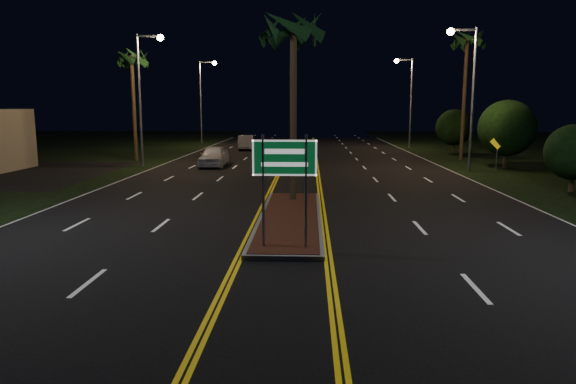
# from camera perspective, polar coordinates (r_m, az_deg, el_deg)

# --- Properties ---
(ground) EXTENTS (120.00, 120.00, 0.00)m
(ground) POSITION_cam_1_polar(r_m,az_deg,el_deg) (12.09, -1.02, -10.34)
(ground) COLOR black
(ground) RESTS_ON ground
(median_island) EXTENTS (2.25, 10.25, 0.17)m
(median_island) POSITION_cam_1_polar(r_m,az_deg,el_deg) (18.80, 0.24, -2.91)
(median_island) COLOR gray
(median_island) RESTS_ON ground
(highway_sign) EXTENTS (1.80, 0.08, 3.20)m
(highway_sign) POSITION_cam_1_polar(r_m,az_deg,el_deg) (14.27, -0.39, 2.63)
(highway_sign) COLOR gray
(highway_sign) RESTS_ON ground
(streetlight_left_mid) EXTENTS (1.91, 0.44, 9.00)m
(streetlight_left_mid) POSITION_cam_1_polar(r_m,az_deg,el_deg) (37.16, -15.65, 11.43)
(streetlight_left_mid) COLOR gray
(streetlight_left_mid) RESTS_ON ground
(streetlight_left_far) EXTENTS (1.91, 0.44, 9.00)m
(streetlight_left_far) POSITION_cam_1_polar(r_m,az_deg,el_deg) (56.52, -9.32, 10.80)
(streetlight_left_far) COLOR gray
(streetlight_left_far) RESTS_ON ground
(streetlight_right_mid) EXTENTS (1.91, 0.44, 9.00)m
(streetlight_right_mid) POSITION_cam_1_polar(r_m,az_deg,el_deg) (34.84, 19.32, 11.42)
(streetlight_right_mid) COLOR gray
(streetlight_right_mid) RESTS_ON ground
(streetlight_right_far) EXTENTS (1.91, 0.44, 9.00)m
(streetlight_right_far) POSITION_cam_1_polar(r_m,az_deg,el_deg) (54.30, 13.14, 10.75)
(streetlight_right_far) COLOR gray
(streetlight_right_far) RESTS_ON ground
(palm_median) EXTENTS (2.40, 2.40, 8.30)m
(palm_median) POSITION_cam_1_polar(r_m,az_deg,el_deg) (22.11, 0.61, 17.66)
(palm_median) COLOR #382819
(palm_median) RESTS_ON ground
(palm_left_far) EXTENTS (2.40, 2.40, 8.80)m
(palm_left_far) POSITION_cam_1_polar(r_m,az_deg,el_deg) (41.77, -16.99, 13.97)
(palm_left_far) COLOR #382819
(palm_left_far) RESTS_ON ground
(palm_right_far) EXTENTS (2.40, 2.40, 10.30)m
(palm_right_far) POSITION_cam_1_polar(r_m,az_deg,el_deg) (43.40, 19.30, 15.53)
(palm_right_far) COLOR #382819
(palm_right_far) RESTS_ON ground
(shrub_near) EXTENTS (2.70, 2.70, 3.30)m
(shrub_near) POSITION_cam_1_polar(r_m,az_deg,el_deg) (28.49, 29.17, 3.87)
(shrub_near) COLOR #382819
(shrub_near) RESTS_ON ground
(shrub_mid) EXTENTS (3.78, 3.78, 4.62)m
(shrub_mid) POSITION_cam_1_polar(r_m,az_deg,el_deg) (37.81, 23.15, 6.54)
(shrub_mid) COLOR #382819
(shrub_mid) RESTS_ON ground
(shrub_far) EXTENTS (3.24, 3.24, 3.96)m
(shrub_far) POSITION_cam_1_polar(r_m,az_deg,el_deg) (49.17, 17.97, 6.85)
(shrub_far) COLOR #382819
(shrub_far) RESTS_ON ground
(car_near) EXTENTS (2.20, 5.09, 1.69)m
(car_near) POSITION_cam_1_polar(r_m,az_deg,el_deg) (36.51, -8.22, 4.16)
(car_near) COLOR white
(car_near) RESTS_ON ground
(car_far) EXTENTS (2.58, 5.04, 1.62)m
(car_far) POSITION_cam_1_polar(r_m,az_deg,el_deg) (51.24, -4.73, 5.64)
(car_far) COLOR #AEAFB8
(car_far) RESTS_ON ground
(warning_sign) EXTENTS (1.00, 0.08, 2.39)m
(warning_sign) POSITION_cam_1_polar(r_m,az_deg,el_deg) (36.36, 22.25, 4.65)
(warning_sign) COLOR gray
(warning_sign) RESTS_ON ground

